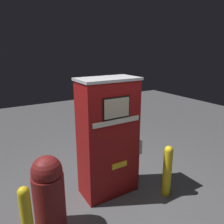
# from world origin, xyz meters

# --- Properties ---
(ground_plane) EXTENTS (14.00, 14.00, 0.00)m
(ground_plane) POSITION_xyz_m (0.00, 0.00, 0.00)
(ground_plane) COLOR #4C4C4F
(gas_pump) EXTENTS (0.98, 0.52, 1.90)m
(gas_pump) POSITION_xyz_m (0.00, 0.24, 0.95)
(gas_pump) COLOR maroon
(gas_pump) RESTS_ON ground_plane
(safety_bollard) EXTENTS (0.14, 0.14, 0.86)m
(safety_bollard) POSITION_xyz_m (0.75, -0.34, 0.46)
(safety_bollard) COLOR yellow
(safety_bollard) RESTS_ON ground_plane
(trash_bin) EXTENTS (0.40, 0.40, 1.05)m
(trash_bin) POSITION_xyz_m (-1.05, -0.07, 0.54)
(trash_bin) COLOR maroon
(trash_bin) RESTS_ON ground_plane
(safety_bollard_far) EXTENTS (0.13, 0.13, 0.88)m
(safety_bollard_far) POSITION_xyz_m (-1.37, -0.30, 0.47)
(safety_bollard_far) COLOR yellow
(safety_bollard_far) RESTS_ON ground_plane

